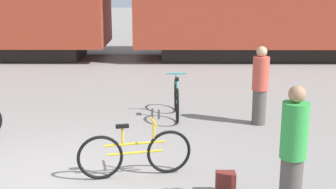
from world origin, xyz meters
The scene contains 8 objects.
ground_plane centered at (0.00, 0.00, 0.00)m, with size 80.00×80.00×0.00m, color gray.
rail_near centered at (0.00, 10.36, 0.01)m, with size 65.20×0.07×0.01m, color #4C4238.
rail_far centered at (0.00, 11.79, 0.01)m, with size 65.20×0.07×0.01m, color #4C4238.
bicycle_yellow centered at (1.32, 0.24, 0.38)m, with size 1.77×0.53×0.89m.
bicycle_teal centered at (2.01, 3.47, 0.40)m, with size 0.46×1.72×0.95m.
person_in_red centered at (3.76, 2.93, 0.84)m, with size 0.34×0.34×1.68m.
person_in_green centered at (3.46, -0.97, 0.89)m, with size 0.35×0.35×1.76m.
backpack centered at (2.68, -0.40, 0.17)m, with size 0.28×0.20×0.34m.
Camera 1 is at (1.88, -6.63, 3.09)m, focal length 50.00 mm.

